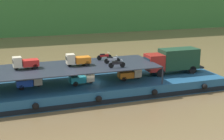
# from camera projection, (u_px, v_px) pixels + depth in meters

# --- Properties ---
(ground_plane) EXTENTS (400.00, 400.00, 0.00)m
(ground_plane) POSITION_uv_depth(u_px,v_px,m) (88.00, 95.00, 39.15)
(ground_plane) COLOR brown
(cargo_barge) EXTENTS (32.40, 8.46, 1.50)m
(cargo_barge) POSITION_uv_depth(u_px,v_px,m) (88.00, 89.00, 38.94)
(cargo_barge) COLOR navy
(cargo_barge) RESTS_ON ground
(covered_lorry) EXTENTS (7.88, 2.36, 3.10)m
(covered_lorry) POSITION_uv_depth(u_px,v_px,m) (173.00, 60.00, 42.30)
(covered_lorry) COLOR maroon
(covered_lorry) RESTS_ON cargo_barge
(cargo_rack) EXTENTS (23.20, 7.13, 2.00)m
(cargo_rack) POSITION_uv_depth(u_px,v_px,m) (54.00, 69.00, 37.06)
(cargo_rack) COLOR #232833
(cargo_rack) RESTS_ON cargo_barge
(mini_truck_lower_aft) EXTENTS (2.79, 1.28, 1.38)m
(mini_truck_lower_aft) POSITION_uv_depth(u_px,v_px,m) (30.00, 82.00, 36.56)
(mini_truck_lower_aft) COLOR #1E47B7
(mini_truck_lower_aft) RESTS_ON cargo_barge
(mini_truck_lower_mid) EXTENTS (2.78, 1.27, 1.38)m
(mini_truck_lower_mid) POSITION_uv_depth(u_px,v_px,m) (82.00, 78.00, 37.88)
(mini_truck_lower_mid) COLOR teal
(mini_truck_lower_mid) RESTS_ON cargo_barge
(mini_truck_lower_fore) EXTENTS (2.77, 1.25, 1.38)m
(mini_truck_lower_fore) POSITION_uv_depth(u_px,v_px,m) (130.00, 74.00, 39.74)
(mini_truck_lower_fore) COLOR orange
(mini_truck_lower_fore) RESTS_ON cargo_barge
(mini_truck_upper_mid) EXTENTS (2.78, 1.27, 1.38)m
(mini_truck_upper_mid) POSITION_uv_depth(u_px,v_px,m) (25.00, 63.00, 36.54)
(mini_truck_upper_mid) COLOR red
(mini_truck_upper_mid) RESTS_ON cargo_rack
(mini_truck_upper_fore) EXTENTS (2.76, 1.23, 1.38)m
(mini_truck_upper_fore) POSITION_uv_depth(u_px,v_px,m) (78.00, 60.00, 37.99)
(mini_truck_upper_fore) COLOR orange
(mini_truck_upper_fore) RESTS_ON cargo_rack
(motorcycle_upper_port) EXTENTS (1.90, 0.55, 0.87)m
(motorcycle_upper_port) POSITION_uv_depth(u_px,v_px,m) (117.00, 64.00, 37.12)
(motorcycle_upper_port) COLOR black
(motorcycle_upper_port) RESTS_ON cargo_rack
(motorcycle_upper_centre) EXTENTS (1.90, 0.55, 0.87)m
(motorcycle_upper_centre) POSITION_uv_depth(u_px,v_px,m) (112.00, 60.00, 39.14)
(motorcycle_upper_centre) COLOR black
(motorcycle_upper_centre) RESTS_ON cargo_rack
(motorcycle_upper_stbd) EXTENTS (1.90, 0.55, 0.87)m
(motorcycle_upper_stbd) POSITION_uv_depth(u_px,v_px,m) (104.00, 56.00, 41.00)
(motorcycle_upper_stbd) COLOR black
(motorcycle_upper_stbd) RESTS_ON cargo_rack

